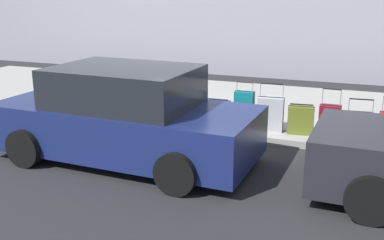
{
  "coord_description": "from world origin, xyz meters",
  "views": [
    {
      "loc": [
        -3.22,
        8.15,
        2.83
      ],
      "look_at": [
        -0.27,
        0.45,
        0.47
      ],
      "focal_mm": 42.76,
      "sensor_mm": 36.0,
      "label": 1
    }
  ],
  "objects_px": {
    "suitcase_teal_5": "(244,110)",
    "parked_car_navy_1": "(126,117)",
    "fire_hydrant": "(73,91)",
    "suitcase_black_1": "(359,126)",
    "suitcase_red_7": "(193,110)",
    "suitcase_silver_11": "(105,99)",
    "suitcase_silver_4": "(271,114)",
    "suitcase_olive_10": "(128,101)",
    "bollard_post": "(51,93)",
    "suitcase_maroon_2": "(329,121)",
    "suitcase_olive_3": "(301,120)",
    "suitcase_navy_6": "(218,113)",
    "suitcase_black_8": "(171,104)",
    "suitcase_maroon_9": "(149,101)"
  },
  "relations": [
    {
      "from": "suitcase_red_7",
      "to": "suitcase_black_8",
      "type": "xyz_separation_m",
      "value": [
        0.51,
        0.01,
        0.08
      ]
    },
    {
      "from": "suitcase_olive_3",
      "to": "suitcase_navy_6",
      "type": "relative_size",
      "value": 1.05
    },
    {
      "from": "suitcase_maroon_2",
      "to": "bollard_post",
      "type": "xyz_separation_m",
      "value": [
        6.23,
        0.15,
        0.06
      ]
    },
    {
      "from": "suitcase_maroon_2",
      "to": "suitcase_olive_10",
      "type": "xyz_separation_m",
      "value": [
        4.31,
        -0.05,
        -0.01
      ]
    },
    {
      "from": "suitcase_teal_5",
      "to": "suitcase_navy_6",
      "type": "relative_size",
      "value": 1.67
    },
    {
      "from": "suitcase_maroon_9",
      "to": "bollard_post",
      "type": "height_order",
      "value": "suitcase_maroon_9"
    },
    {
      "from": "suitcase_navy_6",
      "to": "suitcase_olive_10",
      "type": "bearing_deg",
      "value": -3.19
    },
    {
      "from": "suitcase_black_8",
      "to": "suitcase_maroon_9",
      "type": "relative_size",
      "value": 0.91
    },
    {
      "from": "suitcase_olive_10",
      "to": "suitcase_silver_4",
      "type": "bearing_deg",
      "value": 178.84
    },
    {
      "from": "suitcase_olive_3",
      "to": "suitcase_navy_6",
      "type": "bearing_deg",
      "value": 1.7
    },
    {
      "from": "suitcase_maroon_2",
      "to": "suitcase_black_8",
      "type": "bearing_deg",
      "value": 0.63
    },
    {
      "from": "suitcase_maroon_2",
      "to": "fire_hydrant",
      "type": "bearing_deg",
      "value": -0.02
    },
    {
      "from": "suitcase_silver_4",
      "to": "bollard_post",
      "type": "distance_m",
      "value": 5.11
    },
    {
      "from": "suitcase_black_1",
      "to": "suitcase_navy_6",
      "type": "height_order",
      "value": "suitcase_black_1"
    },
    {
      "from": "suitcase_black_8",
      "to": "fire_hydrant",
      "type": "height_order",
      "value": "suitcase_black_8"
    },
    {
      "from": "suitcase_navy_6",
      "to": "suitcase_black_8",
      "type": "xyz_separation_m",
      "value": [
        1.06,
        -0.03,
        0.09
      ]
    },
    {
      "from": "suitcase_silver_4",
      "to": "suitcase_olive_3",
      "type": "bearing_deg",
      "value": 179.54
    },
    {
      "from": "suitcase_black_8",
      "to": "bollard_post",
      "type": "height_order",
      "value": "suitcase_black_8"
    },
    {
      "from": "fire_hydrant",
      "to": "suitcase_silver_4",
      "type": "bearing_deg",
      "value": 179.78
    },
    {
      "from": "suitcase_silver_4",
      "to": "suitcase_teal_5",
      "type": "height_order",
      "value": "suitcase_silver_4"
    },
    {
      "from": "suitcase_olive_3",
      "to": "suitcase_maroon_2",
      "type": "bearing_deg",
      "value": -177.81
    },
    {
      "from": "suitcase_olive_3",
      "to": "parked_car_navy_1",
      "type": "xyz_separation_m",
      "value": [
        2.63,
        2.1,
        0.34
      ]
    },
    {
      "from": "suitcase_silver_11",
      "to": "bollard_post",
      "type": "xyz_separation_m",
      "value": [
        1.36,
        0.14,
        0.05
      ]
    },
    {
      "from": "suitcase_red_7",
      "to": "suitcase_silver_11",
      "type": "distance_m",
      "value": 2.12
    },
    {
      "from": "suitcase_olive_10",
      "to": "bollard_post",
      "type": "distance_m",
      "value": 1.93
    },
    {
      "from": "suitcase_maroon_2",
      "to": "suitcase_olive_10",
      "type": "height_order",
      "value": "suitcase_maroon_2"
    },
    {
      "from": "fire_hydrant",
      "to": "parked_car_navy_1",
      "type": "height_order",
      "value": "parked_car_navy_1"
    },
    {
      "from": "suitcase_olive_3",
      "to": "suitcase_red_7",
      "type": "distance_m",
      "value": 2.21
    },
    {
      "from": "suitcase_black_8",
      "to": "suitcase_olive_3",
      "type": "bearing_deg",
      "value": -179.67
    },
    {
      "from": "suitcase_teal_5",
      "to": "suitcase_navy_6",
      "type": "xyz_separation_m",
      "value": [
        0.53,
        0.06,
        -0.12
      ]
    },
    {
      "from": "bollard_post",
      "to": "parked_car_navy_1",
      "type": "distance_m",
      "value": 3.65
    },
    {
      "from": "suitcase_olive_3",
      "to": "suitcase_red_7",
      "type": "bearing_deg",
      "value": 0.21
    },
    {
      "from": "suitcase_silver_11",
      "to": "suitcase_navy_6",
      "type": "bearing_deg",
      "value": 178.7
    },
    {
      "from": "suitcase_silver_11",
      "to": "fire_hydrant",
      "type": "height_order",
      "value": "suitcase_silver_11"
    },
    {
      "from": "suitcase_teal_5",
      "to": "parked_car_navy_1",
      "type": "height_order",
      "value": "parked_car_navy_1"
    },
    {
      "from": "fire_hydrant",
      "to": "suitcase_black_1",
      "type": "bearing_deg",
      "value": 179.62
    },
    {
      "from": "suitcase_teal_5",
      "to": "suitcase_maroon_9",
      "type": "xyz_separation_m",
      "value": [
        2.11,
        -0.01,
        -0.01
      ]
    },
    {
      "from": "suitcase_olive_10",
      "to": "parked_car_navy_1",
      "type": "distance_m",
      "value": 2.48
    },
    {
      "from": "suitcase_olive_10",
      "to": "bollard_post",
      "type": "relative_size",
      "value": 0.88
    },
    {
      "from": "suitcase_maroon_2",
      "to": "suitcase_silver_4",
      "type": "relative_size",
      "value": 0.97
    },
    {
      "from": "suitcase_black_1",
      "to": "suitcase_olive_3",
      "type": "bearing_deg",
      "value": -1.04
    },
    {
      "from": "suitcase_navy_6",
      "to": "suitcase_red_7",
      "type": "xyz_separation_m",
      "value": [
        0.55,
        -0.04,
        0.01
      ]
    },
    {
      "from": "suitcase_silver_4",
      "to": "fire_hydrant",
      "type": "height_order",
      "value": "suitcase_silver_4"
    },
    {
      "from": "suitcase_silver_11",
      "to": "suitcase_red_7",
      "type": "bearing_deg",
      "value": 179.47
    },
    {
      "from": "suitcase_teal_5",
      "to": "parked_car_navy_1",
      "type": "distance_m",
      "value": 2.6
    },
    {
      "from": "suitcase_olive_10",
      "to": "suitcase_olive_3",
      "type": "bearing_deg",
      "value": 178.95
    },
    {
      "from": "suitcase_maroon_9",
      "to": "bollard_post",
      "type": "xyz_separation_m",
      "value": [
        2.46,
        0.14,
        0.0
      ]
    },
    {
      "from": "suitcase_black_1",
      "to": "parked_car_navy_1",
      "type": "xyz_separation_m",
      "value": [
        3.69,
        2.08,
        0.35
      ]
    },
    {
      "from": "suitcase_teal_5",
      "to": "suitcase_olive_10",
      "type": "xyz_separation_m",
      "value": [
        2.65,
        -0.06,
        -0.08
      ]
    },
    {
      "from": "bollard_post",
      "to": "suitcase_navy_6",
      "type": "bearing_deg",
      "value": -178.89
    }
  ]
}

